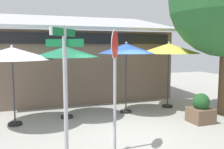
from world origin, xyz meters
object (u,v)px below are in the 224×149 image
patio_umbrella_ivory_left (12,54)px  sidewalk_planter (201,110)px  street_sign_post (65,82)px  stop_sign (115,69)px  patio_umbrella_mustard_far_right (169,49)px  patio_umbrella_royal_blue_right (126,49)px  patio_umbrella_forest_green_center (66,52)px

patio_umbrella_ivory_left → sidewalk_planter: patio_umbrella_ivory_left is taller
patio_umbrella_ivory_left → sidewalk_planter: size_ratio=2.62×
street_sign_post → stop_sign: (1.24, 0.32, 0.20)m
patio_umbrella_mustard_far_right → sidewalk_planter: patio_umbrella_mustard_far_right is taller
patio_umbrella_royal_blue_right → sidewalk_planter: size_ratio=2.74×
patio_umbrella_forest_green_center → patio_umbrella_royal_blue_right: size_ratio=0.96×
patio_umbrella_ivory_left → patio_umbrella_royal_blue_right: bearing=3.3°
street_sign_post → patio_umbrella_royal_blue_right: size_ratio=1.08×
street_sign_post → patio_umbrella_forest_green_center: 3.67m
patio_umbrella_royal_blue_right → patio_umbrella_mustard_far_right: size_ratio=0.99×
stop_sign → patio_umbrella_ivory_left: bearing=128.7°
patio_umbrella_forest_green_center → patio_umbrella_mustard_far_right: 4.30m
street_sign_post → patio_umbrella_forest_green_center: size_ratio=1.13×
street_sign_post → patio_umbrella_royal_blue_right: 4.60m
street_sign_post → sidewalk_planter: size_ratio=2.96×
stop_sign → patio_umbrella_royal_blue_right: 3.63m
patio_umbrella_forest_green_center → patio_umbrella_mustard_far_right: bearing=2.3°
patio_umbrella_ivory_left → sidewalk_planter: 6.47m
street_sign_post → patio_umbrella_mustard_far_right: bearing=37.6°
stop_sign → patio_umbrella_royal_blue_right: stop_sign is taller
patio_umbrella_mustard_far_right → patio_umbrella_royal_blue_right: bearing=-173.7°
patio_umbrella_forest_green_center → sidewalk_planter: bearing=-26.3°
street_sign_post → patio_umbrella_mustard_far_right: (4.88, 3.76, 0.64)m
patio_umbrella_ivory_left → patio_umbrella_forest_green_center: bearing=9.2°
patio_umbrella_royal_blue_right → sidewalk_planter: (1.89, -2.02, -2.02)m
stop_sign → patio_umbrella_ivory_left: (-2.39, 2.98, 0.30)m
patio_umbrella_forest_green_center → patio_umbrella_royal_blue_right: patio_umbrella_royal_blue_right is taller
patio_umbrella_royal_blue_right → patio_umbrella_mustard_far_right: bearing=6.3°
patio_umbrella_mustard_far_right → sidewalk_planter: 3.02m
patio_umbrella_ivory_left → street_sign_post: bearing=-70.8°
patio_umbrella_ivory_left → patio_umbrella_mustard_far_right: patio_umbrella_mustard_far_right is taller
patio_umbrella_royal_blue_right → sidewalk_planter: patio_umbrella_royal_blue_right is taller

